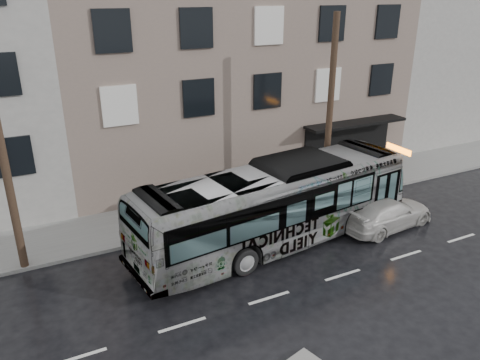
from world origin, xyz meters
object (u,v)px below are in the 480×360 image
object	(u,v)px
utility_pole_front	(330,112)
white_sedan	(387,213)
bus	(276,205)
utility_pole_rear	(3,155)
sign_post	(343,174)

from	to	relation	value
utility_pole_front	white_sedan	world-z (taller)	utility_pole_front
bus	white_sedan	size ratio (longest dim) A/B	2.66
utility_pole_rear	sign_post	world-z (taller)	utility_pole_rear
white_sedan	utility_pole_rear	bearing A→B (deg)	70.57
utility_pole_front	utility_pole_rear	world-z (taller)	same
bus	white_sedan	world-z (taller)	bus
utility_pole_front	bus	bearing A→B (deg)	-150.02
bus	utility_pole_front	bearing A→B (deg)	-67.16
utility_pole_front	sign_post	distance (m)	3.48
sign_post	white_sedan	bearing A→B (deg)	-93.43
utility_pole_front	sign_post	size ratio (longest dim) A/B	3.75
sign_post	bus	xyz separation A→B (m)	(-5.42, -2.49, 0.41)
bus	white_sedan	distance (m)	5.41
utility_pole_rear	white_sedan	distance (m)	15.80
utility_pole_rear	utility_pole_front	bearing A→B (deg)	0.00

